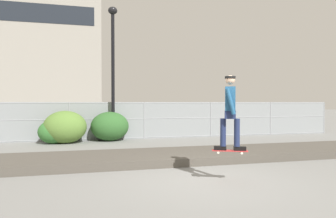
# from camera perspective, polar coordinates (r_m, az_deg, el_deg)

# --- Properties ---
(ground_plane) EXTENTS (120.00, 120.00, 0.00)m
(ground_plane) POSITION_cam_1_polar(r_m,az_deg,el_deg) (7.39, 7.82, -13.12)
(ground_plane) COLOR slate
(gravel_berm) EXTENTS (17.86, 2.40, 0.23)m
(gravel_berm) POSITION_cam_1_polar(r_m,az_deg,el_deg) (9.91, 1.66, -8.73)
(gravel_berm) COLOR #4C473F
(gravel_berm) RESTS_ON ground_plane
(skateboard) EXTENTS (0.81, 0.51, 0.07)m
(skateboard) POSITION_cam_1_polar(r_m,az_deg,el_deg) (7.15, 11.45, -7.65)
(skateboard) COLOR #B22D2D
(skater) EXTENTS (0.70, 0.62, 1.70)m
(skater) POSITION_cam_1_polar(r_m,az_deg,el_deg) (7.07, 11.49, 0.19)
(skater) COLOR black
(skater) RESTS_ON skateboard
(chain_fence) EXTENTS (21.75, 0.06, 1.85)m
(chain_fence) POSITION_cam_1_polar(r_m,az_deg,el_deg) (15.51, -4.42, -2.10)
(chain_fence) COLOR gray
(chain_fence) RESTS_ON ground_plane
(street_lamp) EXTENTS (0.44, 0.44, 6.38)m
(street_lamp) POSITION_cam_1_polar(r_m,az_deg,el_deg) (15.01, -10.23, 9.52)
(street_lamp) COLOR black
(street_lamp) RESTS_ON ground_plane
(parked_car_near) EXTENTS (4.54, 2.24, 1.66)m
(parked_car_near) POSITION_cam_1_polar(r_m,az_deg,el_deg) (18.72, -14.32, -1.85)
(parked_car_near) COLOR black
(parked_car_near) RESTS_ON ground_plane
(parked_car_mid) EXTENTS (4.44, 2.02, 1.66)m
(parked_car_mid) POSITION_cam_1_polar(r_m,az_deg,el_deg) (19.92, 4.23, -1.63)
(parked_car_mid) COLOR #566B4C
(parked_car_mid) RESTS_ON ground_plane
(library_building) EXTENTS (23.56, 12.78, 21.76)m
(library_building) POSITION_cam_1_polar(r_m,az_deg,el_deg) (51.19, -26.16, 11.28)
(library_building) COLOR gray
(library_building) RESTS_ON ground_plane
(shrub_left) EXTENTS (1.37, 1.12, 1.06)m
(shrub_left) POSITION_cam_1_polar(r_m,az_deg,el_deg) (14.50, -20.45, -3.99)
(shrub_left) COLOR #336B2D
(shrub_left) RESTS_ON ground_plane
(shrub_center) EXTENTS (1.89, 1.54, 1.46)m
(shrub_center) POSITION_cam_1_polar(r_m,az_deg,el_deg) (14.45, -18.62, -3.21)
(shrub_center) COLOR #567A33
(shrub_center) RESTS_ON ground_plane
(shrub_right) EXTENTS (1.79, 1.47, 1.38)m
(shrub_right) POSITION_cam_1_polar(r_m,az_deg,el_deg) (14.83, -10.79, -3.20)
(shrub_right) COLOR #2D5B28
(shrub_right) RESTS_ON ground_plane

